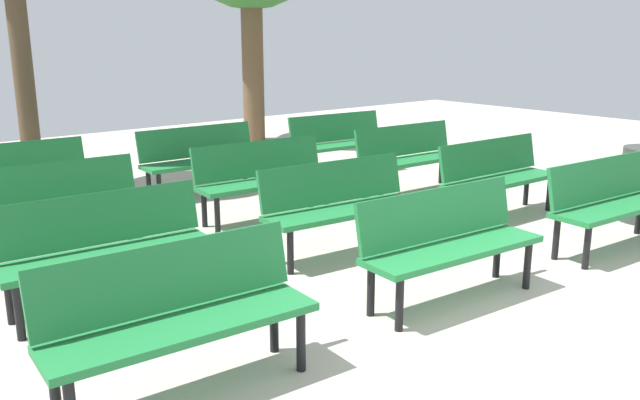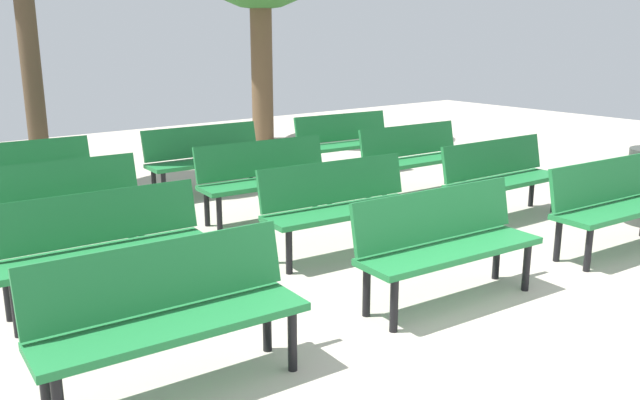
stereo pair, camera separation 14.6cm
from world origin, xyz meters
The scene contains 13 objects.
ground_plane centered at (0.00, 0.00, 0.00)m, with size 24.00×24.00×0.00m, color #B2A899.
bench_r0_c0 centered at (-2.16, 1.70, 0.50)m, with size 1.63×0.59×0.87m.
bench_r0_c1 centered at (0.13, 1.60, 0.50)m, with size 1.63×0.61×0.87m.
bench_r0_c2 centered at (2.33, 1.42, 0.50)m, with size 1.63×0.60×0.87m.
bench_r1_c0 centered at (-2.00, 3.16, 0.50)m, with size 1.63×0.59×0.87m.
bench_r1_c1 centered at (0.22, 2.98, 0.50)m, with size 1.64×0.64×0.87m.
bench_r1_c2 centered at (2.45, 2.83, 0.50)m, with size 1.62×0.55×0.87m.
bench_r2_c0 centered at (-1.89, 4.64, 0.50)m, with size 1.63×0.58×0.87m.
bench_r2_c1 centered at (0.33, 4.42, 0.50)m, with size 1.63×0.61×0.87m.
bench_r2_c2 centered at (2.56, 4.29, 0.50)m, with size 1.62×0.57×0.87m.
bench_r3_c0 centered at (-1.86, 6.08, 0.50)m, with size 1.63×0.57×0.87m.
bench_r3_c1 centered at (0.38, 5.91, 0.50)m, with size 1.62×0.55×0.87m.
bench_r3_c2 centered at (2.64, 5.76, 0.50)m, with size 1.63×0.61×0.87m.
Camera 1 is at (-3.79, -1.58, 2.08)m, focal length 37.16 mm.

